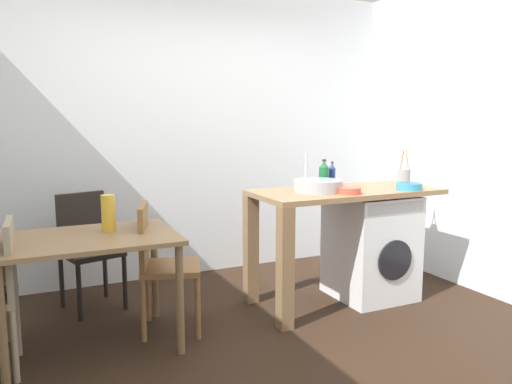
{
  "coord_description": "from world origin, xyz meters",
  "views": [
    {
      "loc": [
        -1.39,
        -2.81,
        1.48
      ],
      "look_at": [
        0.13,
        0.45,
        0.95
      ],
      "focal_mm": 35.2,
      "sensor_mm": 36.0,
      "label": 1
    }
  ],
  "objects_px": {
    "chair_spare_by_wall": "(87,244)",
    "utensil_crock": "(404,176)",
    "washing_machine": "(371,246)",
    "colander": "(409,186)",
    "mixing_bowl": "(349,190)",
    "chair_opposite": "(160,260)",
    "bottle_tall_green": "(324,175)",
    "vase": "(108,213)",
    "bottle_squat_brown": "(332,175)",
    "dining_table": "(88,251)"
  },
  "relations": [
    {
      "from": "chair_spare_by_wall",
      "to": "washing_machine",
      "type": "bearing_deg",
      "value": 144.95
    },
    {
      "from": "chair_opposite",
      "to": "mixing_bowl",
      "type": "bearing_deg",
      "value": 96.96
    },
    {
      "from": "dining_table",
      "to": "washing_machine",
      "type": "bearing_deg",
      "value": 0.3
    },
    {
      "from": "dining_table",
      "to": "bottle_squat_brown",
      "type": "height_order",
      "value": "bottle_squat_brown"
    },
    {
      "from": "bottle_squat_brown",
      "to": "chair_spare_by_wall",
      "type": "bearing_deg",
      "value": 164.55
    },
    {
      "from": "washing_machine",
      "to": "mixing_bowl",
      "type": "height_order",
      "value": "mixing_bowl"
    },
    {
      "from": "bottle_tall_green",
      "to": "vase",
      "type": "relative_size",
      "value": 0.95
    },
    {
      "from": "chair_spare_by_wall",
      "to": "bottle_tall_green",
      "type": "bearing_deg",
      "value": 146.73
    },
    {
      "from": "bottle_squat_brown",
      "to": "mixing_bowl",
      "type": "bearing_deg",
      "value": -106.48
    },
    {
      "from": "chair_spare_by_wall",
      "to": "vase",
      "type": "bearing_deg",
      "value": 80.29
    },
    {
      "from": "vase",
      "to": "chair_opposite",
      "type": "bearing_deg",
      "value": -4.8
    },
    {
      "from": "colander",
      "to": "vase",
      "type": "bearing_deg",
      "value": 172.35
    },
    {
      "from": "colander",
      "to": "vase",
      "type": "xyz_separation_m",
      "value": [
        -2.28,
        0.31,
        -0.09
      ]
    },
    {
      "from": "washing_machine",
      "to": "chair_opposite",
      "type": "bearing_deg",
      "value": 178.02
    },
    {
      "from": "bottle_squat_brown",
      "to": "vase",
      "type": "height_order",
      "value": "bottle_squat_brown"
    },
    {
      "from": "washing_machine",
      "to": "bottle_tall_green",
      "type": "distance_m",
      "value": 0.72
    },
    {
      "from": "bottle_tall_green",
      "to": "chair_spare_by_wall",
      "type": "bearing_deg",
      "value": 162.39
    },
    {
      "from": "bottle_squat_brown",
      "to": "colander",
      "type": "height_order",
      "value": "bottle_squat_brown"
    },
    {
      "from": "mixing_bowl",
      "to": "vase",
      "type": "bearing_deg",
      "value": 170.55
    },
    {
      "from": "chair_opposite",
      "to": "utensil_crock",
      "type": "relative_size",
      "value": 3.0
    },
    {
      "from": "washing_machine",
      "to": "vase",
      "type": "height_order",
      "value": "vase"
    },
    {
      "from": "dining_table",
      "to": "colander",
      "type": "distance_m",
      "value": 2.46
    },
    {
      "from": "dining_table",
      "to": "utensil_crock",
      "type": "bearing_deg",
      "value": 1.4
    },
    {
      "from": "chair_spare_by_wall",
      "to": "colander",
      "type": "distance_m",
      "value": 2.58
    },
    {
      "from": "mixing_bowl",
      "to": "utensil_crock",
      "type": "bearing_deg",
      "value": 18.69
    },
    {
      "from": "dining_table",
      "to": "chair_spare_by_wall",
      "type": "distance_m",
      "value": 0.79
    },
    {
      "from": "washing_machine",
      "to": "colander",
      "type": "height_order",
      "value": "colander"
    },
    {
      "from": "washing_machine",
      "to": "colander",
      "type": "bearing_deg",
      "value": -49.26
    },
    {
      "from": "chair_spare_by_wall",
      "to": "bottle_squat_brown",
      "type": "distance_m",
      "value": 2.05
    },
    {
      "from": "chair_opposite",
      "to": "utensil_crock",
      "type": "distance_m",
      "value": 2.18
    },
    {
      "from": "chair_spare_by_wall",
      "to": "utensil_crock",
      "type": "bearing_deg",
      "value": 148.69
    },
    {
      "from": "washing_machine",
      "to": "chair_spare_by_wall",
      "type": "bearing_deg",
      "value": 160.61
    },
    {
      "from": "chair_opposite",
      "to": "bottle_tall_green",
      "type": "height_order",
      "value": "bottle_tall_green"
    },
    {
      "from": "mixing_bowl",
      "to": "bottle_squat_brown",
      "type": "bearing_deg",
      "value": 73.52
    },
    {
      "from": "chair_opposite",
      "to": "chair_spare_by_wall",
      "type": "bearing_deg",
      "value": -132.78
    },
    {
      "from": "colander",
      "to": "vase",
      "type": "distance_m",
      "value": 2.3
    },
    {
      "from": "bottle_squat_brown",
      "to": "colander",
      "type": "distance_m",
      "value": 0.63
    },
    {
      "from": "dining_table",
      "to": "washing_machine",
      "type": "xyz_separation_m",
      "value": [
        2.24,
        0.01,
        -0.21
      ]
    },
    {
      "from": "chair_opposite",
      "to": "washing_machine",
      "type": "distance_m",
      "value": 1.76
    },
    {
      "from": "bottle_squat_brown",
      "to": "vase",
      "type": "relative_size",
      "value": 0.84
    },
    {
      "from": "bottle_tall_green",
      "to": "colander",
      "type": "height_order",
      "value": "bottle_tall_green"
    },
    {
      "from": "bottle_tall_green",
      "to": "mixing_bowl",
      "type": "height_order",
      "value": "bottle_tall_green"
    },
    {
      "from": "chair_opposite",
      "to": "bottle_squat_brown",
      "type": "bearing_deg",
      "value": 113.9
    },
    {
      "from": "mixing_bowl",
      "to": "colander",
      "type": "relative_size",
      "value": 0.87
    },
    {
      "from": "bottle_tall_green",
      "to": "bottle_squat_brown",
      "type": "relative_size",
      "value": 1.13
    },
    {
      "from": "mixing_bowl",
      "to": "chair_opposite",
      "type": "bearing_deg",
      "value": 169.46
    },
    {
      "from": "bottle_tall_green",
      "to": "bottle_squat_brown",
      "type": "height_order",
      "value": "bottle_tall_green"
    },
    {
      "from": "vase",
      "to": "utensil_crock",
      "type": "bearing_deg",
      "value": -0.84
    },
    {
      "from": "dining_table",
      "to": "colander",
      "type": "bearing_deg",
      "value": -4.85
    },
    {
      "from": "washing_machine",
      "to": "vase",
      "type": "bearing_deg",
      "value": 177.58
    }
  ]
}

